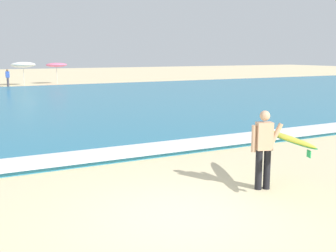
% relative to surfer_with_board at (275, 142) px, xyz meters
% --- Properties ---
extents(ground_plane, '(160.00, 160.00, 0.00)m').
position_rel_surfer_with_board_xyz_m(ground_plane, '(-2.57, -0.44, -1.03)').
color(ground_plane, beige).
extents(sea, '(120.00, 28.00, 0.14)m').
position_rel_surfer_with_board_xyz_m(sea, '(-2.57, 17.65, -0.96)').
color(sea, teal).
rests_on(sea, ground).
extents(surf_foam, '(120.00, 1.49, 0.01)m').
position_rel_surfer_with_board_xyz_m(surf_foam, '(-2.57, 4.25, -0.89)').
color(surf_foam, white).
rests_on(surf_foam, sea).
extents(surfer_with_board, '(1.34, 2.63, 1.73)m').
position_rel_surfer_with_board_xyz_m(surfer_with_board, '(0.00, 0.00, 0.00)').
color(surfer_with_board, black).
rests_on(surfer_with_board, ground).
extents(beach_umbrella_4, '(2.20, 2.23, 2.24)m').
position_rel_surfer_with_board_xyz_m(beach_umbrella_4, '(0.41, 33.96, 0.88)').
color(beach_umbrella_4, beige).
rests_on(beach_umbrella_4, ground).
extents(beach_umbrella_5, '(2.00, 2.01, 2.09)m').
position_rel_surfer_with_board_xyz_m(beach_umbrella_5, '(3.66, 34.82, 0.81)').
color(beach_umbrella_5, beige).
rests_on(beach_umbrella_5, ground).
extents(beachgoer_near_row_mid, '(0.32, 0.20, 1.58)m').
position_rel_surfer_with_board_xyz_m(beachgoer_near_row_mid, '(-1.13, 32.92, -0.19)').
color(beachgoer_near_row_mid, '#383842').
rests_on(beachgoer_near_row_mid, ground).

